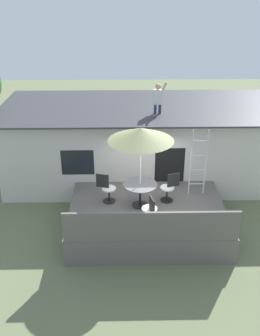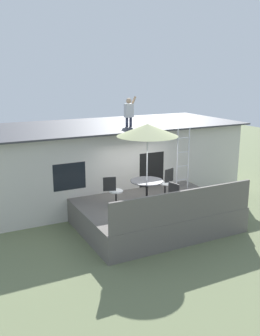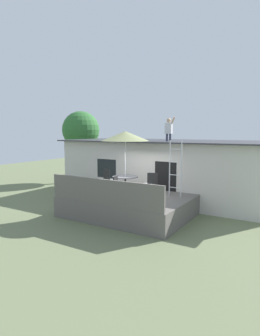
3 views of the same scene
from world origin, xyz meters
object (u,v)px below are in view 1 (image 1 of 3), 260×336
(patio_chair_right, at_px, (169,187))
(person_figure, at_px, (158,96))
(patio_umbrella, at_px, (141,134))
(patio_chair_near, at_px, (150,210))
(step_ladder, at_px, (198,163))
(patio_chair_left, at_px, (107,188))
(patio_table, at_px, (140,189))

(patio_chair_right, bearing_deg, person_figure, -102.30)
(patio_chair_right, bearing_deg, patio_umbrella, -0.00)
(person_figure, bearing_deg, patio_umbrella, -104.95)
(patio_umbrella, xyz_separation_m, patio_chair_near, (0.24, -0.99, -1.89))
(step_ladder, relative_size, patio_chair_right, 2.39)
(step_ladder, distance_m, patio_chair_left, 2.98)
(step_ladder, bearing_deg, patio_table, -159.07)
(patio_chair_right, height_order, patio_chair_near, same)
(step_ladder, xyz_separation_m, patio_chair_near, (-1.61, -1.70, -0.64))
(patio_umbrella, bearing_deg, patio_chair_near, -76.21)
(patio_table, bearing_deg, patio_chair_near, -76.21)
(step_ladder, distance_m, patio_chair_right, 1.20)
(person_figure, xyz_separation_m, patio_chair_right, (0.22, -2.35, -2.24))
(patio_table, bearing_deg, step_ladder, 20.93)
(patio_umbrella, xyz_separation_m, patio_chair_left, (-1.03, 0.28, -1.89))
(patio_table, xyz_separation_m, patio_chair_left, (-1.03, 0.28, -0.13))
(patio_chair_right, relative_size, patio_chair_near, 1.00)
(patio_chair_right, bearing_deg, patio_chair_left, -17.21)
(patio_umbrella, relative_size, step_ladder, 1.15)
(person_figure, distance_m, patio_chair_right, 3.25)
(patio_chair_left, xyz_separation_m, patio_chair_right, (1.95, 0.01, 0.00))
(patio_table, xyz_separation_m, patio_chair_near, (0.24, -0.99, -0.13))
(person_figure, height_order, patio_chair_right, person_figure)
(patio_table, relative_size, patio_umbrella, 0.41)
(patio_umbrella, bearing_deg, patio_chair_right, 17.65)
(patio_chair_left, height_order, patio_chair_right, same)
(patio_umbrella, distance_m, patio_chair_left, 2.17)
(patio_table, height_order, patio_chair_right, patio_chair_right)
(step_ladder, bearing_deg, patio_chair_right, -155.93)
(patio_chair_left, distance_m, patio_chair_near, 1.80)
(step_ladder, height_order, patio_chair_right, step_ladder)
(patio_table, distance_m, patio_chair_near, 1.03)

